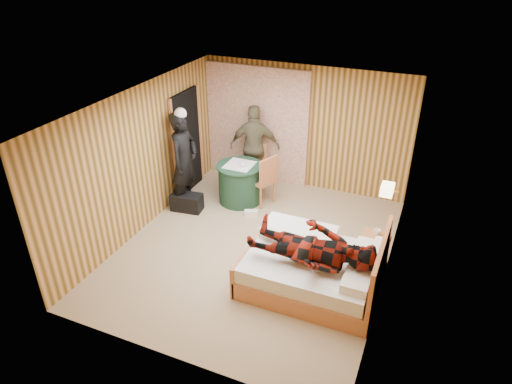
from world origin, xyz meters
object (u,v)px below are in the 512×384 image
at_px(man_on_bed, 312,240).
at_px(wall_lamp, 387,189).
at_px(woman_standing, 184,161).
at_px(man_at_table, 255,147).
at_px(nightstand, 373,254).
at_px(duffel_bag, 187,202).
at_px(chair_near, 264,177).
at_px(chair_far, 255,162).
at_px(round_table, 240,183).
at_px(bed, 313,268).

bearing_deg(man_on_bed, wall_lamp, 56.79).
xyz_separation_m(woman_standing, man_at_table, (0.87, 1.29, -0.08)).
relative_size(nightstand, man_at_table, 0.34).
height_order(nightstand, duffel_bag, nightstand).
xyz_separation_m(chair_near, man_on_bed, (1.57, -2.15, 0.35)).
relative_size(nightstand, chair_far, 0.64).
bearing_deg(man_on_bed, chair_far, 126.25).
relative_size(wall_lamp, man_on_bed, 0.15).
bearing_deg(woman_standing, chair_near, -64.12).
distance_m(man_at_table, man_on_bed, 3.49).
xyz_separation_m(round_table, duffel_bag, (-0.79, -0.71, -0.23)).
distance_m(wall_lamp, nightstand, 1.04).
xyz_separation_m(chair_far, duffel_bag, (-0.80, -1.41, -0.38)).
xyz_separation_m(bed, woman_standing, (-2.90, 1.30, 0.64)).
xyz_separation_m(chair_far, man_on_bed, (2.04, -2.78, 0.40)).
bearing_deg(man_on_bed, duffel_bag, 154.22).
distance_m(round_table, man_at_table, 0.88).
distance_m(chair_near, man_on_bed, 2.69).
height_order(bed, chair_far, bed).
height_order(woman_standing, man_on_bed, woman_standing).
relative_size(nightstand, man_on_bed, 0.34).
relative_size(bed, duffel_bag, 3.36).
height_order(wall_lamp, man_on_bed, man_on_bed).
bearing_deg(man_at_table, chair_near, 109.50).
xyz_separation_m(nightstand, chair_near, (-2.30, 1.23, 0.29)).
xyz_separation_m(round_table, woman_standing, (-0.87, -0.55, 0.54)).
xyz_separation_m(nightstand, duffel_bag, (-3.57, 0.45, -0.13)).
bearing_deg(man_at_table, round_table, 73.90).
distance_m(nightstand, woman_standing, 3.76).
bearing_deg(woman_standing, duffel_bag, -151.64).
height_order(duffel_bag, woman_standing, woman_standing).
bearing_deg(man_on_bed, nightstand, 51.46).
xyz_separation_m(woman_standing, man_on_bed, (2.92, -1.53, 0.00)).
xyz_separation_m(bed, man_on_bed, (0.02, -0.23, 0.64)).
height_order(wall_lamp, woman_standing, woman_standing).
xyz_separation_m(bed, chair_far, (-2.02, 2.55, 0.24)).
xyz_separation_m(chair_near, woman_standing, (-1.35, -0.62, 0.35)).
bearing_deg(woman_standing, wall_lamp, -94.19).
height_order(chair_far, woman_standing, woman_standing).
xyz_separation_m(wall_lamp, nightstand, (-0.04, -0.26, -1.00)).
relative_size(wall_lamp, bed, 0.13).
bearing_deg(bed, man_on_bed, -84.63).
bearing_deg(woman_standing, man_on_bed, -116.45).
height_order(nightstand, chair_near, chair_near).
xyz_separation_m(wall_lamp, chair_far, (-2.81, 1.60, -0.76)).
relative_size(chair_near, man_on_bed, 0.57).
bearing_deg(woman_standing, round_table, -56.37).
height_order(chair_far, duffel_bag, chair_far).
relative_size(chair_near, woman_standing, 0.54).
distance_m(nightstand, duffel_bag, 3.60).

